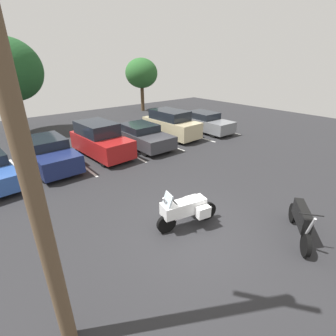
{
  "coord_description": "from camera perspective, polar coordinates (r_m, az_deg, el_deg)",
  "views": [
    {
      "loc": [
        -4.66,
        -4.38,
        4.99
      ],
      "look_at": [
        1.33,
        2.92,
        0.82
      ],
      "focal_mm": 26.09,
      "sensor_mm": 36.0,
      "label": 1
    }
  ],
  "objects": [
    {
      "name": "tree_center_left",
      "position": [
        26.95,
        -6.22,
        21.11
      ],
      "size": [
        3.28,
        3.28,
        5.26
      ],
      "color": "#4C3823",
      "rests_on": "ground"
    },
    {
      "name": "motorcycle_touring",
      "position": [
        7.91,
        4.14,
        -9.56
      ],
      "size": [
        2.16,
        1.03,
        1.37
      ],
      "color": "black",
      "rests_on": "ground"
    },
    {
      "name": "car_navy",
      "position": [
        13.62,
        -26.06,
        3.11
      ],
      "size": [
        1.9,
        4.39,
        1.48
      ],
      "color": "navy",
      "rests_on": "ground"
    },
    {
      "name": "parking_stripes",
      "position": [
        13.79,
        -25.84,
        0.11
      ],
      "size": [
        25.24,
        5.1,
        0.01
      ],
      "color": "silver",
      "rests_on": "ground"
    },
    {
      "name": "tree_right",
      "position": [
        20.94,
        -33.11,
        18.61
      ],
      "size": [
        4.31,
        4.31,
        6.49
      ],
      "color": "#4C3823",
      "rests_on": "ground"
    },
    {
      "name": "ground",
      "position": [
        8.14,
        5.99,
        -14.6
      ],
      "size": [
        44.0,
        44.0,
        0.1
      ],
      "primitive_type": "cube",
      "color": "#262628"
    },
    {
      "name": "motorcycle_second",
      "position": [
        8.48,
        28.64,
        -10.66
      ],
      "size": [
        1.88,
        1.45,
        1.28
      ],
      "color": "black",
      "rests_on": "ground"
    },
    {
      "name": "car_champagne",
      "position": [
        17.32,
        0.68,
        10.2
      ],
      "size": [
        2.02,
        4.35,
        1.86
      ],
      "color": "#C1B289",
      "rests_on": "ground"
    },
    {
      "name": "utility_pole",
      "position": [
        3.65,
        -32.07,
        8.97
      ],
      "size": [
        1.16,
        1.52,
        8.27
      ],
      "color": "brown",
      "rests_on": "ground"
    },
    {
      "name": "car_grey",
      "position": [
        19.13,
        8.4,
        10.6
      ],
      "size": [
        1.81,
        4.73,
        1.43
      ],
      "color": "slate",
      "rests_on": "ground"
    },
    {
      "name": "car_charcoal",
      "position": [
        15.54,
        -6.35,
        7.59
      ],
      "size": [
        1.94,
        4.75,
        1.38
      ],
      "color": "#38383D",
      "rests_on": "ground"
    },
    {
      "name": "car_red",
      "position": [
        14.3,
        -15.5,
        6.3
      ],
      "size": [
        2.06,
        4.32,
        1.86
      ],
      "color": "maroon",
      "rests_on": "ground"
    }
  ]
}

